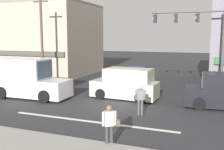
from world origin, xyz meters
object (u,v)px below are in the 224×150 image
Objects in this scene: sedan_crossing_rightbound at (137,76)px; pedestrian_foreground_with_bag at (110,123)px; box_truck_crossing_center at (29,80)px; utility_pole_near_left at (42,40)px; van_approaching_near at (126,84)px; pedestrian_mid_crossing at (140,98)px; traffic_light_mast at (203,36)px.

sedan_crossing_rightbound is 13.97m from pedestrian_foreground_with_bag.
pedestrian_foreground_with_bag is at bearing -34.73° from box_truck_crossing_center.
utility_pole_near_left is 9.15m from van_approaching_near.
pedestrian_mid_crossing is at bearing -9.26° from box_truck_crossing_center.
pedestrian_mid_crossing is at bearing -28.75° from utility_pole_near_left.
pedestrian_mid_crossing is (1.98, -3.52, -0.06)m from van_approaching_near.
pedestrian_mid_crossing is (2.77, -9.21, 0.24)m from sedan_crossing_rightbound.
pedestrian_mid_crossing is at bearing -60.72° from van_approaching_near.
pedestrian_mid_crossing is (10.36, -5.68, -3.03)m from utility_pole_near_left.
sedan_crossing_rightbound is at bearing 145.81° from traffic_light_mast.
sedan_crossing_rightbound is at bearing 97.95° from van_approaching_near.
traffic_light_mast is 1.10× the size of box_truck_crossing_center.
pedestrian_foreground_with_bag is at bearing -106.53° from traffic_light_mast.
van_approaching_near is 0.83× the size of box_truck_crossing_center.
traffic_light_mast is at bearing -34.19° from sedan_crossing_rightbound.
traffic_light_mast is at bearing 61.74° from pedestrian_mid_crossing.
sedan_crossing_rightbound is at bearing 101.28° from pedestrian_foreground_with_bag.
utility_pole_near_left is at bearing 178.64° from traffic_light_mast.
traffic_light_mast is at bearing 73.47° from pedestrian_foreground_with_bag.
box_truck_crossing_center reaches higher than van_approaching_near.
box_truck_crossing_center is at bearing 145.27° from pedestrian_foreground_with_bag.
sedan_crossing_rightbound is (7.59, 3.53, -3.27)m from utility_pole_near_left.
box_truck_crossing_center is at bearing 170.74° from pedestrian_mid_crossing.
pedestrian_foreground_with_bag is at bearing -90.49° from pedestrian_mid_crossing.
traffic_light_mast is 3.71× the size of pedestrian_mid_crossing.
van_approaching_near is at bearing 119.28° from pedestrian_mid_crossing.
sedan_crossing_rightbound is at bearing 106.73° from pedestrian_mid_crossing.
sedan_crossing_rightbound is 2.50× the size of pedestrian_mid_crossing.
traffic_light_mast reaches higher than pedestrian_foreground_with_bag.
pedestrian_foreground_with_bag is at bearing -78.72° from sedan_crossing_rightbound.
traffic_light_mast is 10.81m from pedestrian_foreground_with_bag.
box_truck_crossing_center is (-6.53, -2.14, 0.25)m from van_approaching_near.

